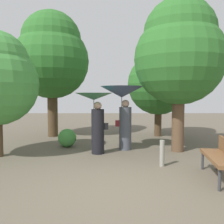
# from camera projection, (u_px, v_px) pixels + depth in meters

# --- Properties ---
(ground_plane) EXTENTS (40.00, 40.00, 0.00)m
(ground_plane) POSITION_uv_depth(u_px,v_px,m) (113.00, 189.00, 4.59)
(ground_plane) COLOR brown
(person_left) EXTENTS (1.14, 1.14, 1.87)m
(person_left) POSITION_uv_depth(u_px,v_px,m) (96.00, 111.00, 7.31)
(person_left) COLOR black
(person_left) RESTS_ON ground
(person_right) EXTENTS (1.40, 1.40, 2.09)m
(person_right) POSITION_uv_depth(u_px,v_px,m) (123.00, 101.00, 7.84)
(person_right) COLOR #474C56
(person_right) RESTS_ON ground
(park_bench) EXTENTS (0.70, 1.55, 0.83)m
(park_bench) POSITION_uv_depth(u_px,v_px,m) (223.00, 156.00, 5.08)
(park_bench) COLOR #38383D
(park_bench) RESTS_ON ground
(tree_near_left) EXTENTS (3.20, 3.20, 5.41)m
(tree_near_left) POSITION_uv_depth(u_px,v_px,m) (52.00, 55.00, 10.32)
(tree_near_left) COLOR #4C3823
(tree_near_left) RESTS_ON ground
(tree_near_right) EXTENTS (2.69, 2.69, 3.98)m
(tree_near_right) POSITION_uv_depth(u_px,v_px,m) (159.00, 79.00, 10.45)
(tree_near_right) COLOR #4C3823
(tree_near_right) RESTS_ON ground
(tree_mid_right) EXTENTS (2.84, 2.84, 4.83)m
(tree_mid_right) POSITION_uv_depth(u_px,v_px,m) (179.00, 52.00, 7.50)
(tree_mid_right) COLOR brown
(tree_mid_right) RESTS_ON ground
(bush_path_right) EXTENTS (0.63, 0.63, 0.63)m
(bush_path_right) POSITION_uv_depth(u_px,v_px,m) (67.00, 138.00, 8.34)
(bush_path_right) COLOR #428C3D
(bush_path_right) RESTS_ON ground
(path_marker_post) EXTENTS (0.12, 0.12, 0.67)m
(path_marker_post) POSITION_uv_depth(u_px,v_px,m) (162.00, 153.00, 6.04)
(path_marker_post) COLOR gray
(path_marker_post) RESTS_ON ground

